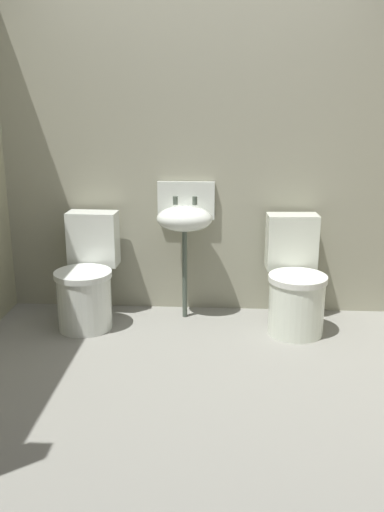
# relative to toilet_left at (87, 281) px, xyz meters

# --- Properties ---
(ground_plane) EXTENTS (3.31, 2.99, 0.08)m
(ground_plane) POSITION_rel_toilet_left_xyz_m (0.79, -0.94, -0.36)
(ground_plane) COLOR gray
(wall_back) EXTENTS (3.31, 0.10, 2.40)m
(wall_back) POSITION_rel_toilet_left_xyz_m (0.79, 0.40, 0.88)
(wall_back) COLOR #9C9B84
(wall_back) RESTS_ON ground
(toilet_left) EXTENTS (0.42, 0.60, 0.78)m
(toilet_left) POSITION_rel_toilet_left_xyz_m (0.00, 0.00, 0.00)
(toilet_left) COLOR white
(toilet_left) RESTS_ON ground
(toilet_right) EXTENTS (0.42, 0.61, 0.78)m
(toilet_right) POSITION_rel_toilet_left_xyz_m (1.47, 0.00, 0.00)
(toilet_right) COLOR white
(toilet_right) RESTS_ON ground
(sink) EXTENTS (0.42, 0.35, 0.99)m
(sink) POSITION_rel_toilet_left_xyz_m (0.69, 0.19, 0.43)
(sink) COLOR #495449
(sink) RESTS_ON ground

